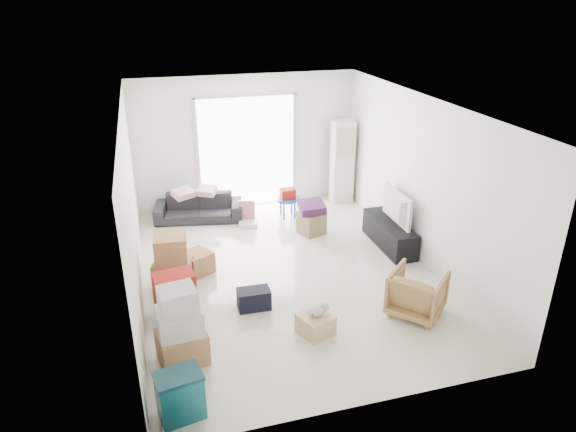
{
  "coord_description": "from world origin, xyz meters",
  "views": [
    {
      "loc": [
        -1.95,
        -6.91,
        4.16
      ],
      "look_at": [
        0.07,
        0.2,
        0.9
      ],
      "focal_mm": 32.0,
      "sensor_mm": 36.0,
      "label": 1
    }
  ],
  "objects_px": {
    "ac_tower": "(342,162)",
    "sofa": "(198,204)",
    "armchair": "(417,291)",
    "ottoman": "(311,223)",
    "storage_bins": "(180,395)",
    "kids_table": "(288,197)",
    "tv_console": "(389,234)",
    "television": "(391,218)",
    "wood_crate": "(315,324)"
  },
  "relations": [
    {
      "from": "television",
      "to": "sofa",
      "type": "distance_m",
      "value": 3.73
    },
    {
      "from": "ac_tower",
      "to": "kids_table",
      "type": "relative_size",
      "value": 2.97
    },
    {
      "from": "storage_bins",
      "to": "ac_tower",
      "type": "bearing_deg",
      "value": 53.8
    },
    {
      "from": "sofa",
      "to": "ottoman",
      "type": "xyz_separation_m",
      "value": [
        1.94,
        -1.19,
        -0.12
      ]
    },
    {
      "from": "armchair",
      "to": "sofa",
      "type": "bearing_deg",
      "value": -10.84
    },
    {
      "from": "ac_tower",
      "to": "tv_console",
      "type": "bearing_deg",
      "value": -88.71
    },
    {
      "from": "sofa",
      "to": "storage_bins",
      "type": "relative_size",
      "value": 3.05
    },
    {
      "from": "wood_crate",
      "to": "sofa",
      "type": "bearing_deg",
      "value": 104.1
    },
    {
      "from": "storage_bins",
      "to": "ottoman",
      "type": "distance_m",
      "value": 4.78
    },
    {
      "from": "storage_bins",
      "to": "ottoman",
      "type": "height_order",
      "value": "storage_bins"
    },
    {
      "from": "ac_tower",
      "to": "armchair",
      "type": "xyz_separation_m",
      "value": [
        -0.52,
        -4.22,
        -0.52
      ]
    },
    {
      "from": "armchair",
      "to": "tv_console",
      "type": "bearing_deg",
      "value": -58.59
    },
    {
      "from": "ac_tower",
      "to": "television",
      "type": "bearing_deg",
      "value": -88.71
    },
    {
      "from": "sofa",
      "to": "ottoman",
      "type": "height_order",
      "value": "sofa"
    },
    {
      "from": "armchair",
      "to": "ottoman",
      "type": "xyz_separation_m",
      "value": [
        -0.59,
        2.88,
        -0.15
      ]
    },
    {
      "from": "armchair",
      "to": "wood_crate",
      "type": "bearing_deg",
      "value": 49.07
    },
    {
      "from": "ac_tower",
      "to": "tv_console",
      "type": "xyz_separation_m",
      "value": [
        0.05,
        -2.22,
        -0.64
      ]
    },
    {
      "from": "armchair",
      "to": "storage_bins",
      "type": "distance_m",
      "value": 3.49
    },
    {
      "from": "armchair",
      "to": "ottoman",
      "type": "bearing_deg",
      "value": -31.13
    },
    {
      "from": "ac_tower",
      "to": "sofa",
      "type": "distance_m",
      "value": 3.1
    },
    {
      "from": "ac_tower",
      "to": "storage_bins",
      "type": "xyz_separation_m",
      "value": [
        -3.85,
        -5.26,
        -0.6
      ]
    },
    {
      "from": "tv_console",
      "to": "kids_table",
      "type": "xyz_separation_m",
      "value": [
        -1.38,
        1.73,
        0.18
      ]
    },
    {
      "from": "ottoman",
      "to": "television",
      "type": "bearing_deg",
      "value": -37.07
    },
    {
      "from": "tv_console",
      "to": "armchair",
      "type": "height_order",
      "value": "armchair"
    },
    {
      "from": "kids_table",
      "to": "ac_tower",
      "type": "bearing_deg",
      "value": 20.22
    },
    {
      "from": "tv_console",
      "to": "kids_table",
      "type": "bearing_deg",
      "value": 128.47
    },
    {
      "from": "storage_bins",
      "to": "kids_table",
      "type": "xyz_separation_m",
      "value": [
        2.52,
        4.77,
        0.14
      ]
    },
    {
      "from": "television",
      "to": "wood_crate",
      "type": "xyz_separation_m",
      "value": [
        -2.07,
        -2.05,
        -0.4
      ]
    },
    {
      "from": "ac_tower",
      "to": "sofa",
      "type": "xyz_separation_m",
      "value": [
        -3.05,
        -0.15,
        -0.54
      ]
    },
    {
      "from": "kids_table",
      "to": "ottoman",
      "type": "bearing_deg",
      "value": -75.77
    },
    {
      "from": "ottoman",
      "to": "kids_table",
      "type": "relative_size",
      "value": 0.7
    },
    {
      "from": "television",
      "to": "wood_crate",
      "type": "height_order",
      "value": "television"
    },
    {
      "from": "tv_console",
      "to": "armchair",
      "type": "bearing_deg",
      "value": -105.87
    },
    {
      "from": "armchair",
      "to": "ottoman",
      "type": "distance_m",
      "value": 2.94
    },
    {
      "from": "storage_bins",
      "to": "sofa",
      "type": "bearing_deg",
      "value": 81.09
    },
    {
      "from": "tv_console",
      "to": "kids_table",
      "type": "distance_m",
      "value": 2.22
    },
    {
      "from": "kids_table",
      "to": "wood_crate",
      "type": "distance_m",
      "value": 3.85
    },
    {
      "from": "tv_console",
      "to": "wood_crate",
      "type": "bearing_deg",
      "value": -135.25
    },
    {
      "from": "ac_tower",
      "to": "storage_bins",
      "type": "distance_m",
      "value": 6.55
    },
    {
      "from": "television",
      "to": "storage_bins",
      "type": "height_order",
      "value": "television"
    },
    {
      "from": "armchair",
      "to": "ac_tower",
      "type": "bearing_deg",
      "value": -49.73
    },
    {
      "from": "storage_bins",
      "to": "kids_table",
      "type": "distance_m",
      "value": 5.4
    },
    {
      "from": "sofa",
      "to": "armchair",
      "type": "bearing_deg",
      "value": -47.4
    },
    {
      "from": "ottoman",
      "to": "ac_tower",
      "type": "bearing_deg",
      "value": 50.49
    },
    {
      "from": "television",
      "to": "storage_bins",
      "type": "bearing_deg",
      "value": 128.79
    },
    {
      "from": "tv_console",
      "to": "wood_crate",
      "type": "height_order",
      "value": "tv_console"
    },
    {
      "from": "ac_tower",
      "to": "wood_crate",
      "type": "distance_m",
      "value": 4.78
    },
    {
      "from": "armchair",
      "to": "kids_table",
      "type": "height_order",
      "value": "armchair"
    },
    {
      "from": "sofa",
      "to": "storage_bins",
      "type": "bearing_deg",
      "value": -88.18
    },
    {
      "from": "ottoman",
      "to": "kids_table",
      "type": "bearing_deg",
      "value": 104.23
    }
  ]
}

